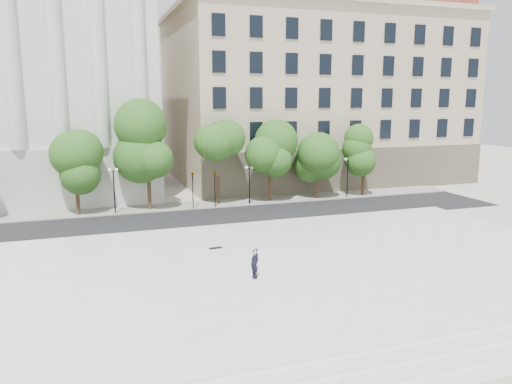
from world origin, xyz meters
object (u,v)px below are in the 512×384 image
at_px(person_lying, 255,275).
at_px(skateboard, 216,248).
at_px(traffic_light_east, 215,171).
at_px(traffic_light_west, 192,173).

height_order(person_lying, skateboard, person_lying).
xyz_separation_m(traffic_light_east, person_lying, (-3.04, -21.09, -3.00)).
xyz_separation_m(traffic_light_east, skateboard, (-3.72, -14.71, -3.19)).
bearing_deg(skateboard, traffic_light_east, 70.18).
distance_m(traffic_light_east, person_lying, 21.52).
relative_size(person_lying, skateboard, 2.00).
bearing_deg(traffic_light_west, traffic_light_east, 0.00).
distance_m(traffic_light_east, skateboard, 15.50).
height_order(traffic_light_west, person_lying, traffic_light_west).
relative_size(traffic_light_west, traffic_light_east, 0.98).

